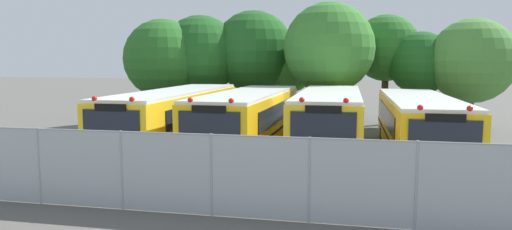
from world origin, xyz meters
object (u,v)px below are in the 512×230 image
(school_bus_3, at_px, (418,124))
(traffic_cone, at_px, (352,201))
(school_bus_0, at_px, (176,117))
(tree_5, at_px, (386,46))
(tree_1, at_px, (199,54))
(tree_7, at_px, (474,61))
(tree_6, at_px, (422,64))
(tree_3, at_px, (288,66))
(tree_2, at_px, (253,52))
(tree_4, at_px, (330,49))
(tree_0, at_px, (165,59))
(school_bus_1, at_px, (249,119))
(school_bus_2, at_px, (329,120))

(school_bus_3, bearing_deg, traffic_cone, 70.89)
(school_bus_0, relative_size, tree_5, 1.71)
(tree_1, xyz_separation_m, tree_7, (15.69, -0.47, -0.46))
(tree_6, bearing_deg, tree_3, 173.05)
(tree_2, bearing_deg, tree_3, 10.11)
(tree_1, height_order, tree_3, tree_1)
(tree_2, relative_size, tree_7, 1.13)
(school_bus_3, relative_size, tree_7, 1.76)
(school_bus_0, bearing_deg, tree_7, -149.78)
(tree_4, bearing_deg, tree_2, 156.14)
(tree_3, relative_size, tree_7, 0.84)
(tree_3, bearing_deg, tree_0, -161.14)
(tree_2, relative_size, tree_4, 0.98)
(tree_2, xyz_separation_m, tree_5, (8.03, 0.57, 0.29))
(tree_2, height_order, tree_4, tree_4)
(tree_0, relative_size, tree_5, 0.96)
(tree_3, xyz_separation_m, tree_5, (5.89, 0.19, 1.16))
(school_bus_1, bearing_deg, traffic_cone, 122.19)
(school_bus_0, relative_size, traffic_cone, 20.05)
(school_bus_0, distance_m, school_bus_3, 10.12)
(tree_1, bearing_deg, school_bus_3, -34.77)
(school_bus_1, bearing_deg, tree_2, -77.07)
(tree_5, height_order, traffic_cone, tree_5)
(tree_4, bearing_deg, tree_5, 40.48)
(school_bus_2, distance_m, tree_1, 12.33)
(school_bus_2, height_order, traffic_cone, school_bus_2)
(school_bus_3, height_order, tree_1, tree_1)
(tree_0, bearing_deg, tree_3, 18.86)
(tree_3, distance_m, tree_4, 3.83)
(tree_0, height_order, tree_6, tree_0)
(tree_6, distance_m, tree_7, 2.71)
(school_bus_0, height_order, school_bus_2, school_bus_2)
(tree_1, distance_m, tree_4, 8.12)
(tree_2, xyz_separation_m, tree_4, (4.85, -2.14, 0.10))
(school_bus_2, xyz_separation_m, traffic_cone, (0.98, -7.25, -1.16))
(school_bus_0, xyz_separation_m, tree_1, (-1.84, 8.52, 2.86))
(tree_6, bearing_deg, tree_1, -178.22)
(tree_4, bearing_deg, tree_7, 5.20)
(school_bus_0, distance_m, traffic_cone, 10.55)
(tree_2, distance_m, tree_3, 2.34)
(school_bus_0, xyz_separation_m, traffic_cone, (7.62, -7.21, -1.16))
(school_bus_0, bearing_deg, tree_5, -132.90)
(tree_2, relative_size, traffic_cone, 12.37)
(tree_3, relative_size, traffic_cone, 9.21)
(tree_3, distance_m, tree_5, 6.00)
(school_bus_2, relative_size, school_bus_3, 0.94)
(tree_1, relative_size, tree_5, 1.01)
(school_bus_3, xyz_separation_m, tree_7, (3.74, 7.83, 2.47))
(school_bus_3, bearing_deg, school_bus_2, 2.62)
(school_bus_1, xyz_separation_m, tree_5, (6.11, 9.97, 3.31))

